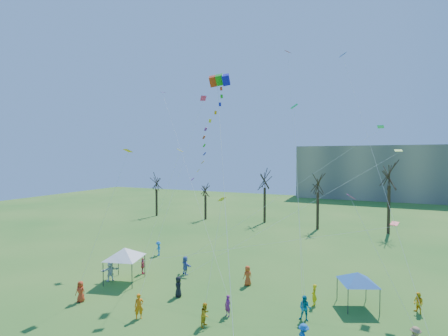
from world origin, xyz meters
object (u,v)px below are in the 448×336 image
at_px(big_box_kite, 211,135).
at_px(distant_building, 411,173).
at_px(canopy_tent_blue, 358,277).
at_px(canopy_tent_white, 125,253).

bearing_deg(big_box_kite, distant_building, 72.02).
height_order(distant_building, canopy_tent_blue, distant_building).
bearing_deg(distant_building, canopy_tent_blue, -100.26).
xyz_separation_m(canopy_tent_white, canopy_tent_blue, (20.35, 3.39, -0.42)).
xyz_separation_m(distant_building, canopy_tent_white, (-33.48, -75.92, -4.75)).
bearing_deg(canopy_tent_white, canopy_tent_blue, 9.47).
height_order(canopy_tent_white, canopy_tent_blue, canopy_tent_white).
relative_size(distant_building, big_box_kite, 3.00).
bearing_deg(canopy_tent_white, distant_building, 66.21).
height_order(big_box_kite, canopy_tent_blue, big_box_kite).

